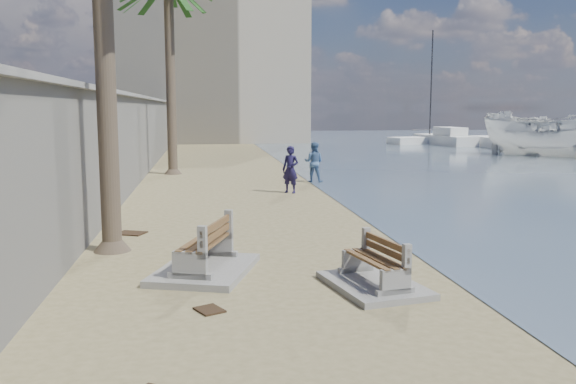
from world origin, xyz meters
TOP-DOWN VIEW (x-y plane):
  - ground_plane at (0.00, 0.00)m, footprint 140.00×140.00m
  - seawall at (-5.20, 20.00)m, footprint 0.45×70.00m
  - wall_cap at (-5.20, 20.00)m, footprint 0.80×70.00m
  - end_building at (-2.00, 52.00)m, footprint 18.00×12.00m
  - bench_near at (0.49, 3.40)m, footprint 1.72×2.21m
  - bench_far at (-2.38, 4.79)m, footprint 2.23×2.70m
  - person_a at (0.76, 15.35)m, footprint 0.86×0.79m
  - person_b at (2.21, 18.47)m, footprint 1.09×0.98m
  - boat_cruiser at (19.78, 29.48)m, footprint 4.92×4.92m
  - yacht_near at (21.03, 35.88)m, footprint 4.31×12.47m
  - yacht_far at (17.87, 42.72)m, footprint 2.98×7.48m
  - sailboat_west at (17.29, 44.61)m, footprint 7.99×4.33m
  - debris_c at (-4.17, 8.68)m, footprint 0.81×0.74m
  - debris_d at (-2.33, 2.61)m, footprint 0.52×0.56m

SIDE VIEW (x-z plane):
  - ground_plane at x=0.00m, z-range 0.00..0.00m
  - debris_c at x=-4.17m, z-range 0.00..0.03m
  - debris_d at x=-2.33m, z-range 0.00..0.03m
  - sailboat_west at x=17.29m, z-range -4.57..5.19m
  - yacht_near at x=21.03m, z-range -0.40..1.10m
  - yacht_far at x=17.87m, z-range -0.40..1.10m
  - bench_near at x=0.49m, z-range -0.05..0.78m
  - bench_far at x=-2.38m, z-range -0.06..0.91m
  - person_b at x=2.21m, z-range 0.00..1.85m
  - person_a at x=0.76m, z-range 0.00..1.97m
  - boat_cruiser at x=19.78m, z-range -0.40..3.64m
  - seawall at x=-5.20m, z-range 0.00..3.50m
  - wall_cap at x=-5.20m, z-range 3.49..3.61m
  - end_building at x=-2.00m, z-range 0.00..14.00m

